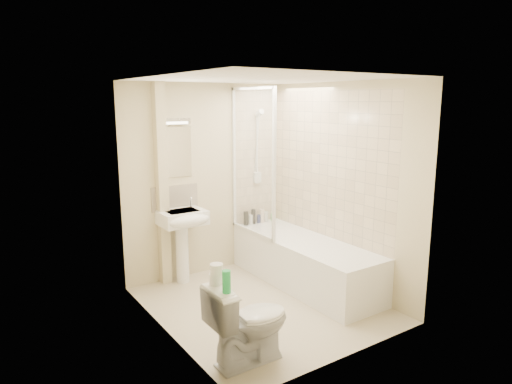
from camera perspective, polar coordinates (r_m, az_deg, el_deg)
floor at (r=5.13m, az=0.80°, el=-13.89°), size 2.50×2.50×0.00m
wall_back at (r=5.79m, az=-6.23°, el=1.49°), size 2.20×0.02×2.40m
wall_left at (r=4.23m, az=-11.51°, el=-2.38°), size 0.02×2.50×2.40m
wall_right at (r=5.43m, az=10.42°, el=0.70°), size 0.02×2.50×2.40m
ceiling at (r=4.64m, az=0.89°, el=13.99°), size 2.20×2.50×0.02m
tile_back at (r=6.13m, az=0.01°, el=4.22°), size 0.70×0.01×1.75m
tile_right at (r=5.53m, az=8.97°, el=3.30°), size 0.01×2.10×1.75m
pipe_boxing at (r=5.48m, az=-11.67°, el=0.75°), size 0.12×0.12×2.40m
splashback at (r=5.63m, az=-10.10°, el=-0.68°), size 0.60×0.02×0.30m
mirror at (r=5.54m, az=-10.29°, el=4.89°), size 0.46×0.01×0.60m
strip_light at (r=5.49m, az=-10.33°, el=8.71°), size 0.42×0.07×0.07m
bathtub at (r=5.59m, az=6.03°, el=-8.57°), size 0.70×2.10×0.55m
shower_screen at (r=5.57m, az=-0.45°, el=3.76°), size 0.04×0.92×1.80m
shower_fixture at (r=6.08m, az=0.23°, el=5.31°), size 0.10×0.16×0.99m
pedestal_sink at (r=5.50m, az=-9.02°, el=-4.22°), size 0.53×0.49×1.03m
bottle_black_a at (r=6.10m, az=-1.26°, el=-3.30°), size 0.07×0.07×0.19m
bottle_white_a at (r=6.14m, az=-0.68°, el=-3.46°), size 0.06×0.06×0.13m
bottle_black_b at (r=6.16m, az=-0.33°, el=-3.09°), size 0.06×0.06×0.20m
bottle_blue at (r=6.22m, az=0.34°, el=-3.37°), size 0.05×0.05×0.11m
bottle_cream at (r=6.24m, az=0.73°, el=-2.98°), size 0.07×0.07×0.18m
bottle_white_b at (r=6.28m, az=1.22°, el=-3.10°), size 0.06×0.06×0.14m
bottle_green at (r=6.35m, az=2.10°, el=-3.13°), size 0.05×0.05×0.10m
toilet at (r=3.98m, az=-0.90°, el=-15.91°), size 0.42×0.72×0.73m
toilet_roll_lower at (r=3.77m, az=-5.06°, el=-10.76°), size 0.11×0.11×0.09m
toilet_roll_upper at (r=3.70m, az=-4.96°, el=-9.62°), size 0.11×0.11×0.09m
green_bottle at (r=3.59m, az=-3.71°, el=-11.12°), size 0.07×0.07×0.18m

